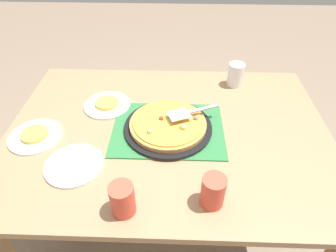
{
  "coord_description": "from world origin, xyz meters",
  "views": [
    {
      "loc": [
        0.03,
        -0.92,
        1.58
      ],
      "look_at": [
        0.0,
        0.0,
        0.77
      ],
      "focal_mm": 30.38,
      "sensor_mm": 36.0,
      "label": 1
    }
  ],
  "objects": [
    {
      "name": "pizza",
      "position": [
        0.0,
        -0.0,
        0.78
      ],
      "size": [
        0.33,
        0.33,
        0.05
      ],
      "color": "#B78442",
      "rests_on": "pizza_pan"
    },
    {
      "name": "cup_near",
      "position": [
        0.16,
        -0.36,
        0.81
      ],
      "size": [
        0.08,
        0.08,
        0.12
      ],
      "primitive_type": "cylinder",
      "color": "#E04C38",
      "rests_on": "dining_table"
    },
    {
      "name": "cup_corner",
      "position": [
        -0.13,
        -0.4,
        0.81
      ],
      "size": [
        0.08,
        0.08,
        0.12
      ],
      "primitive_type": "cylinder",
      "color": "#E04C38",
      "rests_on": "dining_table"
    },
    {
      "name": "placemat",
      "position": [
        0.0,
        0.0,
        0.75
      ],
      "size": [
        0.48,
        0.36,
        0.01
      ],
      "primitive_type": "cube",
      "color": "#2D753D",
      "rests_on": "dining_table"
    },
    {
      "name": "dining_table",
      "position": [
        0.0,
        0.0,
        0.64
      ],
      "size": [
        1.4,
        1.0,
        0.75
      ],
      "color": "#9E7A56",
      "rests_on": "ground_plane"
    },
    {
      "name": "plate_side",
      "position": [
        -0.35,
        -0.22,
        0.76
      ],
      "size": [
        0.22,
        0.22,
        0.01
      ],
      "primitive_type": "cylinder",
      "color": "white",
      "rests_on": "dining_table"
    },
    {
      "name": "served_slice_right",
      "position": [
        -0.56,
        -0.07,
        0.77
      ],
      "size": [
        0.11,
        0.11,
        0.02
      ],
      "primitive_type": "cylinder",
      "color": "#EAB747",
      "rests_on": "plate_far_right"
    },
    {
      "name": "served_slice_left",
      "position": [
        -0.3,
        0.16,
        0.77
      ],
      "size": [
        0.11,
        0.11,
        0.02
      ],
      "primitive_type": "cylinder",
      "color": "#EAB747",
      "rests_on": "plate_near_left"
    },
    {
      "name": "cup_far",
      "position": [
        0.34,
        0.37,
        0.81
      ],
      "size": [
        0.08,
        0.08,
        0.12
      ],
      "primitive_type": "cylinder",
      "color": "white",
      "rests_on": "dining_table"
    },
    {
      "name": "ground_plane",
      "position": [
        0.0,
        0.0,
        0.0
      ],
      "size": [
        8.0,
        8.0,
        0.0
      ],
      "primitive_type": "plane",
      "color": "#84705B"
    },
    {
      "name": "pizza_pan",
      "position": [
        0.0,
        0.0,
        0.76
      ],
      "size": [
        0.38,
        0.38,
        0.01
      ],
      "primitive_type": "cylinder",
      "color": "black",
      "rests_on": "placemat"
    },
    {
      "name": "plate_far_right",
      "position": [
        -0.56,
        -0.07,
        0.76
      ],
      "size": [
        0.22,
        0.22,
        0.01
      ],
      "primitive_type": "cylinder",
      "color": "white",
      "rests_on": "dining_table"
    },
    {
      "name": "plate_near_left",
      "position": [
        -0.3,
        0.16,
        0.76
      ],
      "size": [
        0.22,
        0.22,
        0.01
      ],
      "primitive_type": "cylinder",
      "color": "white",
      "rests_on": "dining_table"
    },
    {
      "name": "pizza_server",
      "position": [
        0.09,
        0.04,
        0.82
      ],
      "size": [
        0.23,
        0.13,
        0.01
      ],
      "color": "silver",
      "rests_on": "pizza"
    }
  ]
}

